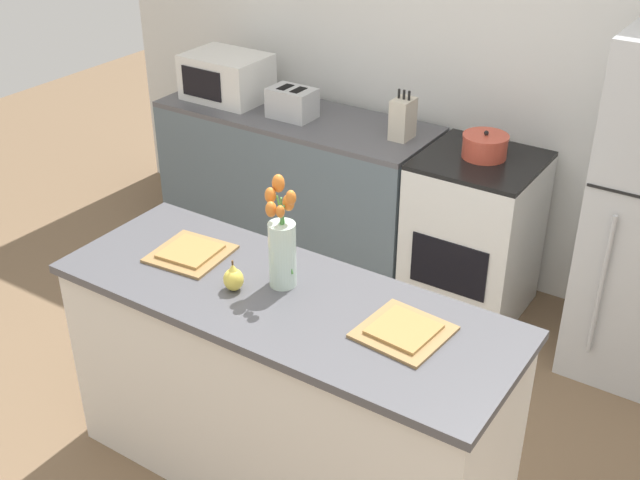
# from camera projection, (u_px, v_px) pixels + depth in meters

# --- Properties ---
(ground_plane) EXTENTS (10.00, 10.00, 0.00)m
(ground_plane) POSITION_uv_depth(u_px,v_px,m) (288.00, 473.00, 3.41)
(ground_plane) COLOR brown
(back_wall) EXTENTS (5.20, 0.08, 2.70)m
(back_wall) POSITION_uv_depth(u_px,v_px,m) (503.00, 49.00, 4.20)
(back_wall) COLOR silver
(back_wall) RESTS_ON ground_plane
(kitchen_island) EXTENTS (1.80, 0.66, 0.90)m
(kitchen_island) POSITION_uv_depth(u_px,v_px,m) (286.00, 391.00, 3.19)
(kitchen_island) COLOR silver
(kitchen_island) RESTS_ON ground_plane
(back_counter) EXTENTS (1.68, 0.60, 0.90)m
(back_counter) POSITION_uv_depth(u_px,v_px,m) (296.00, 184.00, 4.86)
(back_counter) COLOR slate
(back_counter) RESTS_ON ground_plane
(stove_range) EXTENTS (0.60, 0.61, 0.90)m
(stove_range) POSITION_uv_depth(u_px,v_px,m) (473.00, 235.00, 4.30)
(stove_range) COLOR silver
(stove_range) RESTS_ON ground_plane
(flower_vase) EXTENTS (0.14, 0.12, 0.43)m
(flower_vase) POSITION_uv_depth(u_px,v_px,m) (282.00, 244.00, 2.95)
(flower_vase) COLOR silver
(flower_vase) RESTS_ON kitchen_island
(pear_figurine) EXTENTS (0.08, 0.08, 0.13)m
(pear_figurine) POSITION_uv_depth(u_px,v_px,m) (233.00, 278.00, 2.98)
(pear_figurine) COLOR #E5CC4C
(pear_figurine) RESTS_ON kitchen_island
(plate_setting_left) EXTENTS (0.31, 0.31, 0.02)m
(plate_setting_left) POSITION_uv_depth(u_px,v_px,m) (191.00, 253.00, 3.22)
(plate_setting_left) COLOR olive
(plate_setting_left) RESTS_ON kitchen_island
(plate_setting_right) EXTENTS (0.31, 0.31, 0.02)m
(plate_setting_right) POSITION_uv_depth(u_px,v_px,m) (404.00, 331.00, 2.76)
(plate_setting_right) COLOR olive
(plate_setting_right) RESTS_ON kitchen_island
(toaster) EXTENTS (0.28, 0.18, 0.17)m
(toaster) POSITION_uv_depth(u_px,v_px,m) (292.00, 103.00, 4.55)
(toaster) COLOR #B7BABC
(toaster) RESTS_ON back_counter
(cooking_pot) EXTENTS (0.24, 0.24, 0.14)m
(cooking_pot) POSITION_uv_depth(u_px,v_px,m) (485.00, 146.00, 4.07)
(cooking_pot) COLOR #CC4C38
(cooking_pot) RESTS_ON stove_range
(microwave) EXTENTS (0.48, 0.37, 0.27)m
(microwave) POSITION_uv_depth(u_px,v_px,m) (227.00, 77.00, 4.81)
(microwave) COLOR white
(microwave) RESTS_ON back_counter
(knife_block) EXTENTS (0.10, 0.14, 0.27)m
(knife_block) POSITION_uv_depth(u_px,v_px,m) (403.00, 119.00, 4.27)
(knife_block) COLOR beige
(knife_block) RESTS_ON back_counter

